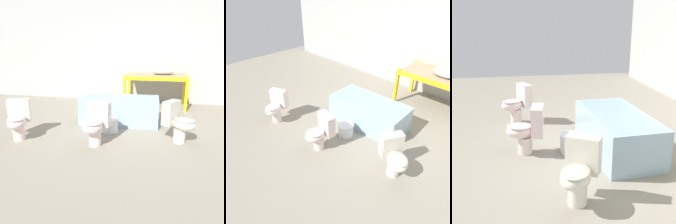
# 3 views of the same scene
# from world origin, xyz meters

# --- Properties ---
(ground_plane) EXTENTS (12.00, 12.00, 0.00)m
(ground_plane) POSITION_xyz_m (0.00, 0.00, 0.00)
(ground_plane) COLOR gray
(warehouse_wall_rear) EXTENTS (10.80, 0.08, 3.20)m
(warehouse_wall_rear) POSITION_xyz_m (0.00, 2.30, 1.60)
(warehouse_wall_rear) COLOR #ADADA8
(warehouse_wall_rear) RESTS_ON ground_plane
(shelving_rack) EXTENTS (1.64, 0.91, 0.90)m
(shelving_rack) POSITION_xyz_m (0.53, 1.64, 0.77)
(shelving_rack) COLOR yellow
(shelving_rack) RESTS_ON ground_plane
(sink_basin) EXTENTS (0.58, 0.40, 0.27)m
(sink_basin) POSITION_xyz_m (0.71, 1.55, 0.99)
(sink_basin) COLOR silver
(sink_basin) RESTS_ON shelving_rack
(bathtub_main) EXTENTS (1.66, 0.87, 0.56)m
(bathtub_main) POSITION_xyz_m (-0.13, 0.01, 0.32)
(bathtub_main) COLOR #99B7CC
(bathtub_main) RESTS_ON ground_plane
(toilet_near) EXTENTS (0.50, 0.61, 0.69)m
(toilet_near) POSITION_xyz_m (-1.64, -1.34, 0.36)
(toilet_near) COLOR silver
(toilet_near) RESTS_ON ground_plane
(toilet_far) EXTENTS (0.62, 0.55, 0.69)m
(toilet_far) POSITION_xyz_m (1.04, -0.81, 0.36)
(toilet_far) COLOR silver
(toilet_far) RESTS_ON ground_plane
(toilet_extra) EXTENTS (0.41, 0.56, 0.69)m
(toilet_extra) POSITION_xyz_m (-0.27, -1.25, 0.36)
(toilet_extra) COLOR silver
(toilet_extra) RESTS_ON ground_plane
(bucket_white) EXTENTS (0.33, 0.33, 0.27)m
(bucket_white) POSITION_xyz_m (-0.19, -0.64, 0.14)
(bucket_white) COLOR silver
(bucket_white) RESTS_ON ground_plane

